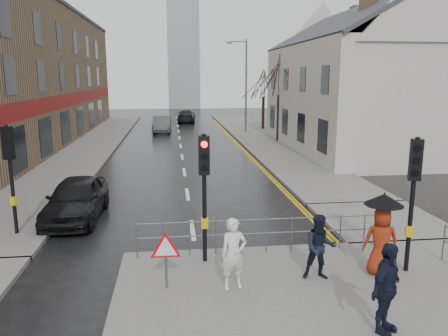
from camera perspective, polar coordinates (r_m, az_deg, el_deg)
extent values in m
plane|color=black|center=(11.75, -3.41, -13.04)|extent=(120.00, 120.00, 0.00)
cube|color=#605E5B|center=(9.36, 17.97, -20.12)|extent=(10.00, 9.00, 0.14)
cube|color=#605E5B|center=(34.51, -16.64, 3.19)|extent=(4.00, 44.00, 0.14)
cube|color=#605E5B|center=(36.67, 4.40, 4.13)|extent=(4.00, 40.00, 0.14)
cube|color=#605E5B|center=(16.13, 19.75, -6.47)|extent=(4.00, 4.20, 0.14)
cube|color=#81664A|center=(34.59, -26.58, 10.68)|extent=(8.00, 42.00, 10.00)
cube|color=beige|center=(31.33, 17.08, 8.66)|extent=(9.00, 16.00, 7.00)
cube|color=#81664A|center=(35.70, 16.82, 18.17)|extent=(0.70, 0.90, 1.80)
cube|color=#96989E|center=(72.80, -5.35, 14.94)|extent=(5.00, 5.00, 18.00)
cylinder|color=black|center=(11.31, -2.57, -4.08)|extent=(0.11, 0.11, 3.40)
cube|color=black|center=(11.05, -2.63, 1.66)|extent=(0.28, 0.22, 1.00)
cylinder|color=#FF0C07|center=(10.87, -2.59, 3.09)|extent=(0.16, 0.04, 0.16)
cylinder|color=black|center=(10.92, -2.57, 1.54)|extent=(0.16, 0.04, 0.16)
cylinder|color=black|center=(10.97, -2.56, -0.01)|extent=(0.16, 0.04, 0.16)
cube|color=gold|center=(11.51, -2.54, -7.19)|extent=(0.18, 0.14, 0.28)
cylinder|color=black|center=(11.67, 23.29, -4.55)|extent=(0.11, 0.11, 3.40)
cube|color=black|center=(11.42, 23.76, 1.00)|extent=(0.34, 0.30, 1.00)
cylinder|color=black|center=(11.24, 24.01, 2.37)|extent=(0.16, 0.09, 0.16)
cylinder|color=black|center=(11.29, 23.88, 0.87)|extent=(0.16, 0.09, 0.16)
cylinder|color=black|center=(11.34, 23.76, -0.62)|extent=(0.16, 0.09, 0.16)
cube|color=gold|center=(11.86, 23.04, -7.57)|extent=(0.22, 0.19, 0.28)
cylinder|color=black|center=(14.83, -25.99, -1.45)|extent=(0.11, 0.11, 3.40)
cube|color=black|center=(14.64, -26.39, 2.94)|extent=(0.34, 0.30, 1.00)
cylinder|color=black|center=(14.71, -26.16, 4.18)|extent=(0.16, 0.09, 0.16)
cylinder|color=black|center=(14.75, -26.05, 3.03)|extent=(0.16, 0.09, 0.16)
cylinder|color=black|center=(14.79, -25.95, 1.88)|extent=(0.16, 0.09, 0.16)
cube|color=gold|center=(14.98, -25.77, -3.87)|extent=(0.22, 0.19, 0.28)
cylinder|color=#595B5E|center=(12.08, -11.32, -9.25)|extent=(0.04, 0.04, 1.00)
cylinder|color=#595B5E|center=(13.49, 20.61, -7.54)|extent=(0.04, 0.04, 1.00)
cylinder|color=#595B5E|center=(12.16, 5.62, -6.69)|extent=(7.10, 0.04, 0.04)
cylinder|color=#595B5E|center=(12.29, 5.59, -8.45)|extent=(7.10, 0.04, 0.04)
cylinder|color=#595B5E|center=(13.10, 26.75, -8.64)|extent=(0.04, 0.04, 1.00)
cylinder|color=#595B5E|center=(10.41, -7.55, -13.10)|extent=(0.06, 0.06, 0.85)
cylinder|color=red|center=(10.20, -7.63, -10.43)|extent=(0.80, 0.03, 0.80)
cylinder|color=white|center=(10.19, -7.64, -10.47)|extent=(0.60, 0.03, 0.60)
cylinder|color=#595B5E|center=(39.22, 2.90, 10.61)|extent=(0.16, 0.16, 8.00)
cylinder|color=#595B5E|center=(39.21, 1.91, 16.18)|extent=(1.40, 0.10, 0.10)
cube|color=#595B5E|center=(39.09, 0.71, 16.05)|extent=(0.50, 0.25, 0.18)
cylinder|color=#2E2319|center=(33.78, 7.11, 6.53)|extent=(0.26, 0.26, 3.50)
cylinder|color=#2E2319|center=(41.68, 5.13, 7.21)|extent=(0.26, 0.26, 3.00)
imported|color=white|center=(10.17, 1.28, -11.13)|extent=(0.66, 0.48, 1.67)
imported|color=black|center=(10.85, 12.43, -10.07)|extent=(0.86, 0.72, 1.60)
imported|color=maroon|center=(11.49, 19.82, -8.97)|extent=(0.93, 0.71, 1.71)
cylinder|color=black|center=(11.45, 19.85, -8.50)|extent=(0.02, 0.02, 1.91)
cone|color=black|center=(11.17, 20.19, -3.88)|extent=(0.96, 0.96, 0.28)
imported|color=black|center=(9.03, 20.42, -14.54)|extent=(1.09, 1.01, 1.80)
imported|color=black|center=(16.24, -18.74, -3.82)|extent=(1.91, 4.40, 1.48)
imported|color=#46494B|center=(40.35, -8.11, 5.70)|extent=(1.69, 4.51, 1.47)
imported|color=black|center=(49.01, -4.95, 6.77)|extent=(2.23, 4.85, 1.37)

